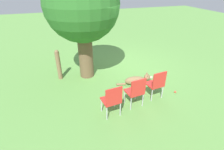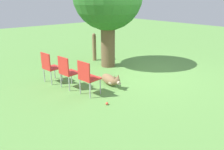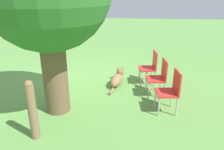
{
  "view_description": "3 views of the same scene",
  "coord_description": "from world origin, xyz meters",
  "px_view_note": "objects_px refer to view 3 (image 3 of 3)",
  "views": [
    {
      "loc": [
        -5.89,
        2.19,
        3.16
      ],
      "look_at": [
        -1.32,
        0.71,
        0.51
      ],
      "focal_mm": 28.0,
      "sensor_mm": 36.0,
      "label": 1
    },
    {
      "loc": [
        -5.03,
        -4.73,
        2.37
      ],
      "look_at": [
        -1.26,
        -0.2,
        0.29
      ],
      "focal_mm": 35.0,
      "sensor_mm": 36.0,
      "label": 2
    },
    {
      "loc": [
        -1.79,
        5.27,
        2.42
      ],
      "look_at": [
        -1.18,
        -0.14,
        0.28
      ],
      "focal_mm": 35.0,
      "sensor_mm": 36.0,
      "label": 3
    }
  ],
  "objects_px": {
    "red_chair_2": "(171,89)",
    "tennis_ball": "(147,72)",
    "dog": "(117,79)",
    "red_chair_1": "(159,76)",
    "red_chair_0": "(150,66)",
    "fence_post": "(32,110)"
  },
  "relations": [
    {
      "from": "red_chair_0",
      "to": "red_chair_2",
      "type": "relative_size",
      "value": 1.0
    },
    {
      "from": "red_chair_2",
      "to": "tennis_ball",
      "type": "height_order",
      "value": "red_chair_2"
    },
    {
      "from": "red_chair_1",
      "to": "tennis_ball",
      "type": "height_order",
      "value": "red_chair_1"
    },
    {
      "from": "dog",
      "to": "tennis_ball",
      "type": "xyz_separation_m",
      "value": [
        -0.86,
        -0.92,
        -0.12
      ]
    },
    {
      "from": "tennis_ball",
      "to": "red_chair_2",
      "type": "bearing_deg",
      "value": 99.38
    },
    {
      "from": "dog",
      "to": "fence_post",
      "type": "height_order",
      "value": "fence_post"
    },
    {
      "from": "red_chair_0",
      "to": "tennis_ball",
      "type": "distance_m",
      "value": 0.9
    },
    {
      "from": "tennis_ball",
      "to": "dog",
      "type": "bearing_deg",
      "value": 47.03
    },
    {
      "from": "dog",
      "to": "red_chair_2",
      "type": "xyz_separation_m",
      "value": [
        -1.22,
        1.3,
        0.36
      ]
    },
    {
      "from": "red_chair_1",
      "to": "red_chair_2",
      "type": "bearing_deg",
      "value": 95.99
    },
    {
      "from": "dog",
      "to": "red_chair_1",
      "type": "xyz_separation_m",
      "value": [
        -1.05,
        0.57,
        0.36
      ]
    },
    {
      "from": "red_chair_1",
      "to": "red_chair_2",
      "type": "distance_m",
      "value": 0.75
    },
    {
      "from": "fence_post",
      "to": "tennis_ball",
      "type": "bearing_deg",
      "value": -121.38
    },
    {
      "from": "red_chair_0",
      "to": "tennis_ball",
      "type": "height_order",
      "value": "red_chair_0"
    },
    {
      "from": "red_chair_2",
      "to": "tennis_ball",
      "type": "xyz_separation_m",
      "value": [
        0.37,
        -2.22,
        -0.48
      ]
    },
    {
      "from": "fence_post",
      "to": "red_chair_0",
      "type": "xyz_separation_m",
      "value": [
        -2.09,
        -2.62,
        -0.03
      ]
    },
    {
      "from": "red_chair_1",
      "to": "red_chair_0",
      "type": "bearing_deg",
      "value": -84.01
    },
    {
      "from": "red_chair_0",
      "to": "red_chair_1",
      "type": "relative_size",
      "value": 1.0
    },
    {
      "from": "red_chair_0",
      "to": "red_chair_2",
      "type": "distance_m",
      "value": 1.5
    },
    {
      "from": "dog",
      "to": "red_chair_0",
      "type": "xyz_separation_m",
      "value": [
        -0.88,
        -0.16,
        0.36
      ]
    },
    {
      "from": "red_chair_1",
      "to": "red_chair_2",
      "type": "height_order",
      "value": "same"
    },
    {
      "from": "red_chair_1",
      "to": "dog",
      "type": "bearing_deg",
      "value": -35.55
    }
  ]
}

